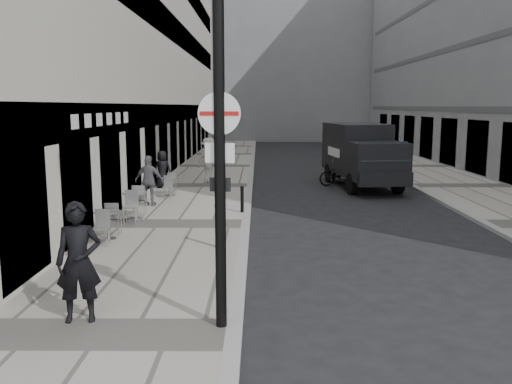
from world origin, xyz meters
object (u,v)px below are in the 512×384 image
Objects in this scene: sign_post at (220,175)px; lamppost at (219,88)px; cyclist at (340,167)px; panel_van at (361,152)px; walking_man at (79,262)px.

lamppost is at bearing -84.81° from sign_post.
cyclist is at bearing 75.24° from lamppost.
sign_post is 16.16m from panel_van.
sign_post reaches higher than cyclist.
panel_van is at bearing 72.03° from lamppost.
sign_post is 0.57× the size of lamppost.
cyclist is at bearing 80.44° from sign_post.
lamppost reaches higher than walking_man.
cyclist is at bearing 143.87° from panel_van.
panel_van is at bearing -46.54° from cyclist.
panel_van is at bearing 54.40° from walking_man.
sign_post reaches higher than panel_van.
walking_man is 2.63m from sign_post.
lamppost is at bearing -15.18° from walking_man.
lamppost is at bearing -121.91° from cyclist.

